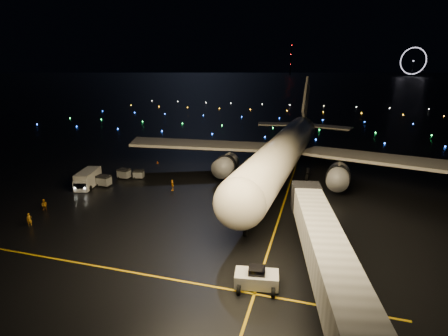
# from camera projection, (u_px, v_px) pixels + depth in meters

# --- Properties ---
(ground) EXTENTS (2000.00, 2000.00, 0.00)m
(ground) POSITION_uv_depth(u_px,v_px,m) (307.00, 88.00, 320.77)
(ground) COLOR black
(ground) RESTS_ON ground
(lane_centre) EXTENTS (0.25, 80.00, 0.02)m
(lane_centre) POSITION_uv_depth(u_px,v_px,m) (285.00, 198.00, 54.82)
(lane_centre) COLOR gold
(lane_centre) RESTS_ON ground
(lane_cross) EXTENTS (60.00, 0.25, 0.02)m
(lane_cross) POSITION_uv_depth(u_px,v_px,m) (94.00, 266.00, 36.27)
(lane_cross) COLOR gold
(lane_cross) RESTS_ON ground
(airliner) EXTENTS (65.10, 62.25, 17.36)m
(airliner) POSITION_uv_depth(u_px,v_px,m) (288.00, 130.00, 64.08)
(airliner) COLOR #EEE3D0
(airliner) RESTS_ON ground
(pushback_tug) EXTENTS (4.34, 2.71, 1.94)m
(pushback_tug) POSITION_uv_depth(u_px,v_px,m) (257.00, 277.00, 32.71)
(pushback_tug) COLOR silver
(pushback_tug) RESTS_ON ground
(belt_loader) EXTENTS (6.05, 2.56, 2.84)m
(belt_loader) POSITION_uv_depth(u_px,v_px,m) (229.00, 201.00, 49.66)
(belt_loader) COLOR silver
(belt_loader) RESTS_ON ground
(service_truck) EXTENTS (4.16, 7.97, 2.80)m
(service_truck) POSITION_uv_depth(u_px,v_px,m) (88.00, 178.00, 59.74)
(service_truck) COLOR silver
(service_truck) RESTS_ON ground
(crew_a) EXTENTS (0.73, 0.75, 1.73)m
(crew_a) POSITION_uv_depth(u_px,v_px,m) (29.00, 219.00, 45.13)
(crew_a) COLOR orange
(crew_a) RESTS_ON ground
(crew_b) EXTENTS (0.96, 0.83, 1.71)m
(crew_b) POSITION_uv_depth(u_px,v_px,m) (44.00, 205.00, 49.85)
(crew_b) COLOR orange
(crew_b) RESTS_ON ground
(crew_c) EXTENTS (1.00, 1.18, 1.90)m
(crew_c) POSITION_uv_depth(u_px,v_px,m) (172.00, 185.00, 57.78)
(crew_c) COLOR orange
(crew_c) RESTS_ON ground
(safety_cone_0) EXTENTS (0.44, 0.44, 0.48)m
(safety_cone_0) POSITION_uv_depth(u_px,v_px,m) (237.00, 194.00, 55.87)
(safety_cone_0) COLOR orange
(safety_cone_0) RESTS_ON ground
(safety_cone_1) EXTENTS (0.61, 0.61, 0.56)m
(safety_cone_1) POSITION_uv_depth(u_px,v_px,m) (226.00, 178.00, 63.77)
(safety_cone_1) COLOR orange
(safety_cone_1) RESTS_ON ground
(safety_cone_2) EXTENTS (0.44, 0.44, 0.45)m
(safety_cone_2) POSITION_uv_depth(u_px,v_px,m) (230.00, 176.00, 64.82)
(safety_cone_2) COLOR orange
(safety_cone_2) RESTS_ON ground
(safety_cone_3) EXTENTS (0.48, 0.48, 0.50)m
(safety_cone_3) POSITION_uv_depth(u_px,v_px,m) (157.00, 162.00, 74.19)
(safety_cone_3) COLOR orange
(safety_cone_3) RESTS_ON ground
(ferris_wheel) EXTENTS (49.33, 16.80, 52.00)m
(ferris_wheel) POSITION_uv_depth(u_px,v_px,m) (413.00, 62.00, 655.66)
(ferris_wheel) COLOR black
(ferris_wheel) RESTS_ON ground
(radio_mast) EXTENTS (1.80, 1.80, 64.00)m
(radio_mast) POSITION_uv_depth(u_px,v_px,m) (291.00, 59.00, 733.29)
(radio_mast) COLOR black
(radio_mast) RESTS_ON ground
(taxiway_lights) EXTENTS (164.00, 92.00, 0.36)m
(taxiway_lights) POSITION_uv_depth(u_px,v_px,m) (281.00, 116.00, 141.85)
(taxiway_lights) COLOR black
(taxiway_lights) RESTS_ON ground
(baggage_cart_0) EXTENTS (2.02, 1.60, 1.53)m
(baggage_cart_0) POSITION_uv_depth(u_px,v_px,m) (139.00, 174.00, 64.12)
(baggage_cart_0) COLOR gray
(baggage_cart_0) RESTS_ON ground
(baggage_cart_1) EXTENTS (2.25, 1.62, 1.87)m
(baggage_cart_1) POSITION_uv_depth(u_px,v_px,m) (104.00, 181.00, 60.07)
(baggage_cart_1) COLOR gray
(baggage_cart_1) RESTS_ON ground
(baggage_cart_2) EXTENTS (2.21, 1.63, 1.80)m
(baggage_cart_2) POSITION_uv_depth(u_px,v_px,m) (124.00, 174.00, 64.08)
(baggage_cart_2) COLOR gray
(baggage_cart_2) RESTS_ON ground
(baggage_cart_3) EXTENTS (2.35, 1.86, 1.79)m
(baggage_cart_3) POSITION_uv_depth(u_px,v_px,m) (86.00, 177.00, 62.19)
(baggage_cart_3) COLOR gray
(baggage_cart_3) RESTS_ON ground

